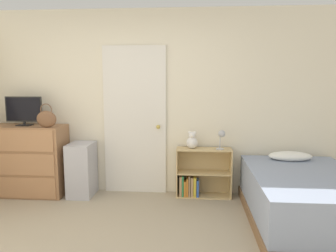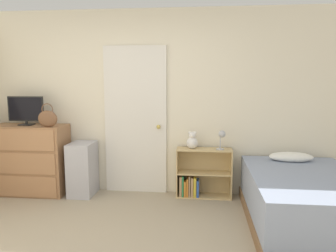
% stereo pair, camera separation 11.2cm
% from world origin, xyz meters
% --- Properties ---
extents(wall_back, '(10.00, 0.06, 2.55)m').
position_xyz_m(wall_back, '(0.00, 2.07, 1.27)').
color(wall_back, beige).
rests_on(wall_back, ground_plane).
extents(door_closed, '(0.87, 0.09, 2.06)m').
position_xyz_m(door_closed, '(-0.04, 2.01, 1.03)').
color(door_closed, silver).
rests_on(door_closed, ground_plane).
extents(dresser, '(1.01, 0.46, 0.97)m').
position_xyz_m(dresser, '(-1.50, 1.79, 0.49)').
color(dresser, '#996B47').
rests_on(dresser, ground_plane).
extents(tv, '(0.51, 0.16, 0.40)m').
position_xyz_m(tv, '(-1.54, 1.80, 1.18)').
color(tv, black).
rests_on(tv, dresser).
extents(handbag, '(0.27, 0.10, 0.32)m').
position_xyz_m(handbag, '(-1.15, 1.64, 1.09)').
color(handbag, brown).
rests_on(handbag, dresser).
extents(storage_bin, '(0.32, 0.44, 0.74)m').
position_xyz_m(storage_bin, '(-0.75, 1.80, 0.37)').
color(storage_bin, '#ADADB7').
rests_on(storage_bin, ground_plane).
extents(bookshelf, '(0.75, 0.25, 0.67)m').
position_xyz_m(bookshelf, '(0.86, 1.90, 0.27)').
color(bookshelf, tan).
rests_on(bookshelf, ground_plane).
extents(teddy_bear, '(0.16, 0.16, 0.24)m').
position_xyz_m(teddy_bear, '(0.76, 1.89, 0.77)').
color(teddy_bear, silver).
rests_on(teddy_bear, bookshelf).
extents(desk_lamp, '(0.12, 0.12, 0.26)m').
position_xyz_m(desk_lamp, '(1.15, 1.85, 0.85)').
color(desk_lamp, '#B2B2B7').
rests_on(desk_lamp, bookshelf).
extents(bed, '(1.23, 1.80, 0.68)m').
position_xyz_m(bed, '(2.03, 1.12, 0.29)').
color(bed, brown).
rests_on(bed, ground_plane).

